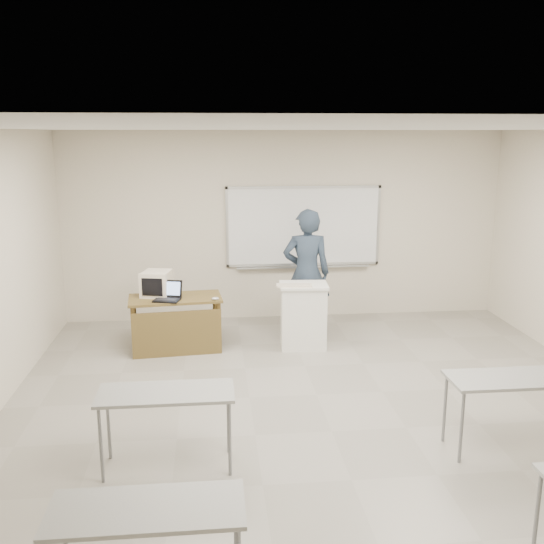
{
  "coord_description": "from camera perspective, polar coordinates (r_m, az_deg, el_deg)",
  "views": [
    {
      "loc": [
        -1.17,
        -5.53,
        2.95
      ],
      "look_at": [
        -0.39,
        2.2,
        1.17
      ],
      "focal_mm": 40.0,
      "sensor_mm": 36.0,
      "label": 1
    }
  ],
  "objects": [
    {
      "name": "podium",
      "position": [
        8.5,
        2.97,
        -4.12
      ],
      "size": [
        0.66,
        0.48,
        0.92
      ],
      "rotation": [
        0.0,
        0.0,
        -0.07
      ],
      "color": "white",
      "rests_on": "floor"
    },
    {
      "name": "student_desks",
      "position": [
        4.9,
        9.0,
        -14.97
      ],
      "size": [
        4.4,
        2.2,
        0.73
      ],
      "color": "gray",
      "rests_on": "floor"
    },
    {
      "name": "instructor_desk",
      "position": [
        8.4,
        -9.09,
        -4.09
      ],
      "size": [
        1.26,
        0.63,
        0.75
      ],
      "rotation": [
        0.0,
        0.0,
        0.1
      ],
      "color": "brown",
      "rests_on": "floor"
    },
    {
      "name": "keyboard",
      "position": [
        8.24,
        2.1,
        -1.28
      ],
      "size": [
        0.49,
        0.2,
        0.03
      ],
      "primitive_type": "cube",
      "rotation": [
        0.0,
        0.0,
        -0.09
      ],
      "color": "beige",
      "rests_on": "podium"
    },
    {
      "name": "presenter",
      "position": [
        8.86,
        3.26,
        -0.13
      ],
      "size": [
        0.73,
        0.5,
        1.9
      ],
      "primitive_type": "imported",
      "rotation": [
        0.0,
        0.0,
        3.07
      ],
      "color": "black",
      "rests_on": "floor"
    },
    {
      "name": "laptop",
      "position": [
        8.31,
        -9.86,
        -2.2
      ],
      "size": [
        0.34,
        0.31,
        0.25
      ],
      "rotation": [
        0.0,
        0.0,
        -0.24
      ],
      "color": "black",
      "rests_on": "instructor_desk"
    },
    {
      "name": "floor",
      "position": [
        6.38,
        5.63,
        -14.75
      ],
      "size": [
        7.0,
        8.0,
        0.01
      ],
      "primitive_type": "cube",
      "color": "gray",
      "rests_on": "ground"
    },
    {
      "name": "whiteboard",
      "position": [
        9.72,
        2.98,
        4.22
      ],
      "size": [
        2.48,
        0.1,
        1.31
      ],
      "color": "white",
      "rests_on": "floor"
    },
    {
      "name": "crt_monitor",
      "position": [
        8.54,
        -10.78,
        -1.07
      ],
      "size": [
        0.38,
        0.42,
        0.36
      ],
      "rotation": [
        0.0,
        0.0,
        -0.21
      ],
      "color": "beige",
      "rests_on": "instructor_desk"
    },
    {
      "name": "mouse",
      "position": [
        8.22,
        -5.36,
        -2.5
      ],
      "size": [
        0.12,
        0.09,
        0.04
      ],
      "primitive_type": "ellipsoid",
      "rotation": [
        0.0,
        0.0,
        0.25
      ],
      "color": "#A4A7AB",
      "rests_on": "instructor_desk"
    }
  ]
}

